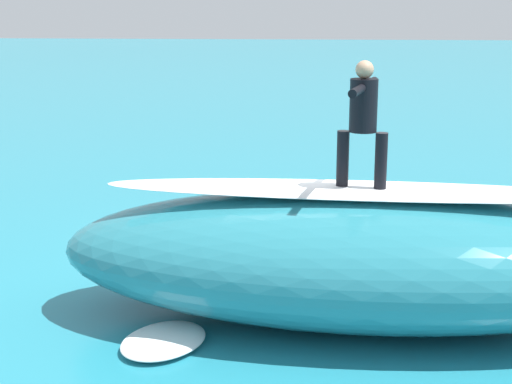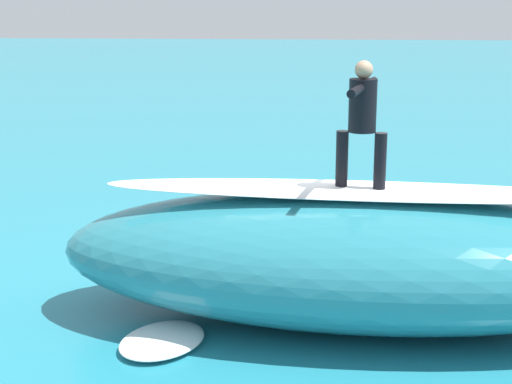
{
  "view_description": "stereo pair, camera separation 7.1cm",
  "coord_description": "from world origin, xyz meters",
  "views": [
    {
      "loc": [
        -0.07,
        10.33,
        3.73
      ],
      "look_at": [
        0.67,
        0.18,
        1.19
      ],
      "focal_mm": 55.22,
      "sensor_mm": 36.0,
      "label": 1
    },
    {
      "loc": [
        -0.14,
        10.33,
        3.73
      ],
      "look_at": [
        0.67,
        0.18,
        1.19
      ],
      "focal_mm": 55.22,
      "sensor_mm": 36.0,
      "label": 2
    }
  ],
  "objects": [
    {
      "name": "ground_plane",
      "position": [
        0.0,
        0.0,
        0.0
      ],
      "size": [
        120.0,
        120.0,
        0.0
      ],
      "primitive_type": "plane",
      "color": "teal"
    },
    {
      "name": "wave_crest",
      "position": [
        -0.65,
        1.56,
        0.77
      ],
      "size": [
        7.18,
        3.04,
        1.54
      ],
      "primitive_type": "ellipsoid",
      "rotation": [
        0.0,
        0.0,
        -0.04
      ],
      "color": "teal",
      "rests_on": "ground_plane"
    },
    {
      "name": "foam_patch_near",
      "position": [
        0.71,
        -0.36,
        0.07
      ],
      "size": [
        0.82,
        0.85,
        0.15
      ],
      "primitive_type": "ellipsoid",
      "rotation": [
        0.0,
        0.0,
        1.1
      ],
      "color": "white",
      "rests_on": "ground_plane"
    },
    {
      "name": "surfer_riding",
      "position": [
        -0.63,
        1.56,
        2.44
      ],
      "size": [
        0.56,
        1.35,
        1.45
      ],
      "rotation": [
        0.0,
        0.0,
        -0.24
      ],
      "color": "black",
      "rests_on": "surfboard_riding"
    },
    {
      "name": "surfer_paddling",
      "position": [
        1.84,
        -1.18,
        0.2
      ],
      "size": [
        1.77,
        0.48,
        0.32
      ],
      "rotation": [
        0.0,
        0.0,
        -0.11
      ],
      "color": "black",
      "rests_on": "surfboard_paddling"
    },
    {
      "name": "surfboard_riding",
      "position": [
        -0.63,
        1.56,
        1.57
      ],
      "size": [
        2.19,
        1.04,
        0.06
      ],
      "primitive_type": "ellipsoid",
      "rotation": [
        0.0,
        0.0,
        -0.24
      ],
      "color": "yellow",
      "rests_on": "wave_crest"
    },
    {
      "name": "wave_foam_lip",
      "position": [
        -0.65,
        1.56,
        1.58
      ],
      "size": [
        6.04,
        1.22,
        0.08
      ],
      "primitive_type": "ellipsoid",
      "rotation": [
        0.0,
        0.0,
        -0.04
      ],
      "color": "white",
      "rests_on": "wave_crest"
    },
    {
      "name": "foam_patch_mid",
      "position": [
        1.52,
        2.47,
        0.07
      ],
      "size": [
        1.22,
        1.35,
        0.13
      ],
      "primitive_type": "ellipsoid",
      "rotation": [
        0.0,
        0.0,
        1.14
      ],
      "color": "white",
      "rests_on": "ground_plane"
    },
    {
      "name": "surfboard_paddling",
      "position": [
        1.97,
        -1.2,
        0.03
      ],
      "size": [
        2.25,
        0.76,
        0.06
      ],
      "primitive_type": "ellipsoid",
      "rotation": [
        0.0,
        0.0,
        -0.11
      ],
      "color": "yellow",
      "rests_on": "ground_plane"
    }
  ]
}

